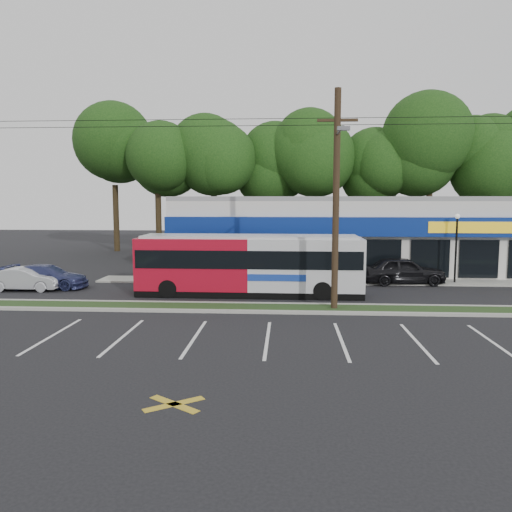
{
  "coord_description": "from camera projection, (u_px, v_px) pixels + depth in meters",
  "views": [
    {
      "loc": [
        0.79,
        -21.83,
        5.1
      ],
      "look_at": [
        -0.87,
        5.0,
        2.05
      ],
      "focal_mm": 35.0,
      "sensor_mm": 36.0,
      "label": 1
    }
  ],
  "objects": [
    {
      "name": "sidewalk",
      "position": [
        354.0,
        281.0,
        30.89
      ],
      "size": [
        32.0,
        2.2,
        0.1
      ],
      "primitive_type": "cube",
      "color": "#9E9E93",
      "rests_on": "ground"
    },
    {
      "name": "metrobus",
      "position": [
        250.0,
        263.0,
        26.62
      ],
      "size": [
        12.01,
        2.67,
        3.22
      ],
      "rotation": [
        0.0,
        0.0,
        -0.01
      ],
      "color": "#A80C21",
      "rests_on": "ground"
    },
    {
      "name": "grass_strip",
      "position": [
        269.0,
        308.0,
        23.26
      ],
      "size": [
        40.0,
        1.6,
        0.12
      ],
      "primitive_type": "cube",
      "color": "#1C3315",
      "rests_on": "ground"
    },
    {
      "name": "curb_south",
      "position": [
        269.0,
        312.0,
        22.41
      ],
      "size": [
        40.0,
        0.25,
        0.14
      ],
      "primitive_type": "cube",
      "color": "#9E9E93",
      "rests_on": "ground"
    },
    {
      "name": "pedestrian_b",
      "position": [
        357.0,
        270.0,
        30.3
      ],
      "size": [
        0.95,
        0.81,
        1.7
      ],
      "primitive_type": "imported",
      "rotation": [
        0.0,
        0.0,
        2.92
      ],
      "color": "silver",
      "rests_on": "ground"
    },
    {
      "name": "utility_pole",
      "position": [
        333.0,
        193.0,
        22.41
      ],
      "size": [
        50.0,
        2.77,
        10.0
      ],
      "color": "black",
      "rests_on": "ground"
    },
    {
      "name": "lamp_post",
      "position": [
        456.0,
        240.0,
        30.02
      ],
      "size": [
        0.3,
        0.3,
        4.25
      ],
      "color": "black",
      "rests_on": "ground"
    },
    {
      "name": "tree_line",
      "position": [
        321.0,
        164.0,
        46.86
      ],
      "size": [
        46.76,
        6.76,
        11.83
      ],
      "color": "black",
      "rests_on": "ground"
    },
    {
      "name": "curb_north",
      "position": [
        270.0,
        304.0,
        24.1
      ],
      "size": [
        40.0,
        0.25,
        0.14
      ],
      "primitive_type": "cube",
      "color": "#9E9E93",
      "rests_on": "ground"
    },
    {
      "name": "ground",
      "position": [
        269.0,
        314.0,
        22.27
      ],
      "size": [
        120.0,
        120.0,
        0.0
      ],
      "primitive_type": "plane",
      "color": "black",
      "rests_on": "ground"
    },
    {
      "name": "car_dark",
      "position": [
        403.0,
        270.0,
        30.13
      ],
      "size": [
        5.02,
        2.24,
        1.68
      ],
      "primitive_type": "imported",
      "rotation": [
        0.0,
        0.0,
        1.62
      ],
      "color": "black",
      "rests_on": "ground"
    },
    {
      "name": "strip_mall",
      "position": [
        350.0,
        232.0,
        37.42
      ],
      "size": [
        25.0,
        12.55,
        5.3
      ],
      "color": "silver",
      "rests_on": "ground"
    },
    {
      "name": "pedestrian_a",
      "position": [
        306.0,
        270.0,
        30.49
      ],
      "size": [
        0.6,
        0.42,
        1.59
      ],
      "primitive_type": "imported",
      "rotation": [
        0.0,
        0.0,
        3.07
      ],
      "color": "silver",
      "rests_on": "ground"
    },
    {
      "name": "car_blue",
      "position": [
        47.0,
        277.0,
        28.7
      ],
      "size": [
        4.74,
        2.0,
        1.37
      ],
      "primitive_type": "imported",
      "rotation": [
        0.0,
        0.0,
        1.55
      ],
      "color": "navy",
      "rests_on": "ground"
    },
    {
      "name": "car_silver",
      "position": [
        26.0,
        279.0,
        28.03
      ],
      "size": [
        4.0,
        1.53,
        1.3
      ],
      "primitive_type": "imported",
      "rotation": [
        0.0,
        0.0,
        1.61
      ],
      "color": "#B4B6BD",
      "rests_on": "ground"
    }
  ]
}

